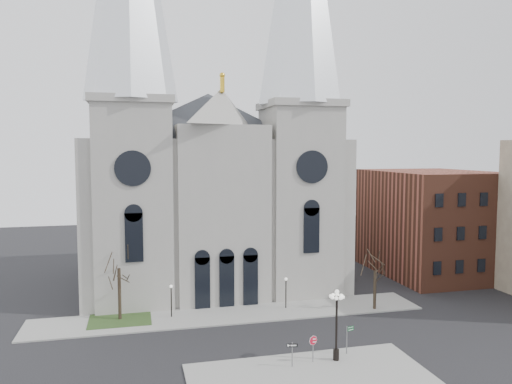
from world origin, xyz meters
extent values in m
plane|color=black|center=(0.00, 0.00, 0.00)|extent=(160.00, 160.00, 0.00)
cube|color=gray|center=(3.00, -5.00, 0.07)|extent=(18.00, 10.00, 0.14)
cube|color=gray|center=(0.00, 11.00, 0.07)|extent=(40.00, 6.00, 0.14)
cube|color=#29431C|center=(-11.00, 12.00, 0.09)|extent=(6.00, 5.00, 0.18)
cube|color=#A4A099|center=(0.00, 26.00, 9.00)|extent=(30.00, 24.00, 18.00)
pyramid|color=#2D3035|center=(0.00, 26.00, 24.00)|extent=(33.00, 26.40, 6.00)
cube|color=#A4A099|center=(-9.50, 17.50, 11.00)|extent=(8.00, 8.00, 22.00)
cylinder|color=black|center=(-9.50, 13.45, 15.00)|extent=(3.60, 0.30, 3.60)
cube|color=#A4A099|center=(9.50, 17.50, 11.00)|extent=(8.00, 8.00, 22.00)
cylinder|color=black|center=(9.50, 13.45, 15.00)|extent=(3.60, 0.30, 3.60)
cube|color=#A4A099|center=(0.00, 16.00, 9.75)|extent=(10.00, 5.00, 19.50)
pyramid|color=#A4A099|center=(0.00, 16.00, 21.50)|extent=(11.00, 5.00, 4.00)
cube|color=brown|center=(30.00, 22.00, 7.00)|extent=(14.00, 18.00, 14.00)
cylinder|color=black|center=(-11.00, 12.00, 2.62)|extent=(0.32, 0.32, 5.25)
cylinder|color=black|center=(15.00, 9.00, 2.10)|extent=(0.32, 0.32, 4.20)
cylinder|color=black|center=(-6.00, 11.50, 1.64)|extent=(0.12, 0.12, 3.00)
sphere|color=white|center=(-6.00, 11.50, 3.24)|extent=(0.32, 0.32, 0.32)
cylinder|color=black|center=(6.00, 11.50, 1.64)|extent=(0.12, 0.12, 3.00)
sphere|color=white|center=(6.00, 11.50, 3.24)|extent=(0.32, 0.32, 0.32)
cylinder|color=slate|center=(4.06, -2.00, 1.17)|extent=(0.08, 0.08, 2.07)
cylinder|color=red|center=(4.06, -2.00, 1.89)|extent=(0.72, 0.10, 0.72)
cylinder|color=white|center=(4.06, -2.00, 1.89)|extent=(0.77, 0.09, 0.77)
cube|color=white|center=(4.06, -2.00, 2.01)|extent=(0.40, 0.06, 0.09)
cube|color=white|center=(4.06, -2.00, 1.78)|extent=(0.45, 0.06, 0.09)
cylinder|color=black|center=(5.97, -2.10, 2.67)|extent=(0.18, 0.18, 5.05)
cylinder|color=black|center=(5.97, -2.10, 0.58)|extent=(0.48, 0.48, 0.88)
sphere|color=white|center=(5.97, -2.10, 5.69)|extent=(0.35, 0.35, 0.35)
cylinder|color=slate|center=(2.20, -2.42, 1.10)|extent=(0.08, 0.08, 1.93)
cube|color=black|center=(2.20, -2.42, 1.84)|extent=(0.84, 0.20, 0.28)
cylinder|color=slate|center=(7.31, -1.13, 1.30)|extent=(0.09, 0.09, 2.32)
cube|color=#0B4F21|center=(7.66, -1.03, 2.30)|extent=(0.64, 0.21, 0.16)
cube|color=#0B4F21|center=(7.66, -1.03, 2.09)|extent=(0.64, 0.21, 0.16)
camera|label=1|loc=(-9.36, -37.91, 16.79)|focal=35.00mm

